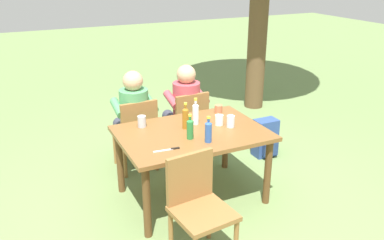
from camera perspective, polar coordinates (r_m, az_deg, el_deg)
ground_plane at (r=4.26m, az=0.00°, el=-10.74°), size 24.00×24.00×0.00m
dining_table at (r=3.96m, az=0.00°, el=-2.85°), size 1.42×0.99×0.73m
chair_far_right at (r=4.81m, az=-0.60°, el=-0.30°), size 0.46×0.46×0.87m
chair_far_left at (r=4.60m, az=-7.83°, el=-1.56°), size 0.45×0.45×0.87m
chair_near_left at (r=3.28m, az=0.80°, el=-11.56°), size 0.49×0.49×0.87m
person_in_white_shirt at (r=4.84m, az=-1.18°, el=1.97°), size 0.47×0.61×1.18m
person_in_plaid_shirt at (r=4.63m, az=-8.38°, el=0.82°), size 0.47×0.61×1.18m
bottle_green at (r=3.73m, az=-0.28°, el=-1.18°), size 0.06×0.06×0.24m
bottle_clear at (r=4.06m, az=0.51°, el=0.99°), size 0.06×0.06×0.28m
bottle_amber at (r=3.95m, az=-0.92°, el=0.38°), size 0.06×0.06×0.27m
bottle_blue at (r=3.66m, az=2.33°, el=-1.57°), size 0.06×0.06×0.25m
cup_glass at (r=4.02m, az=5.48°, el=-0.19°), size 0.08×0.08×0.12m
cup_white at (r=4.07m, az=3.86°, el=0.00°), size 0.08×0.08×0.10m
cup_steel at (r=4.04m, az=-7.11°, el=-0.20°), size 0.08×0.08×0.11m
cup_terracotta at (r=4.40m, az=3.77°, el=1.57°), size 0.08×0.08×0.09m
table_knife at (r=3.55m, az=-3.33°, el=-4.19°), size 0.24×0.04×0.01m
backpack_by_near_side at (r=5.08m, az=10.37°, el=-2.59°), size 0.28×0.24×0.47m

